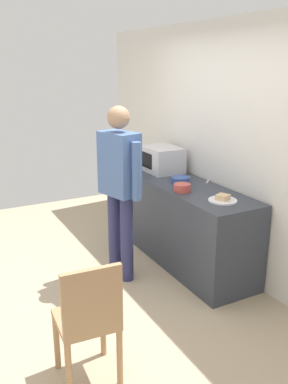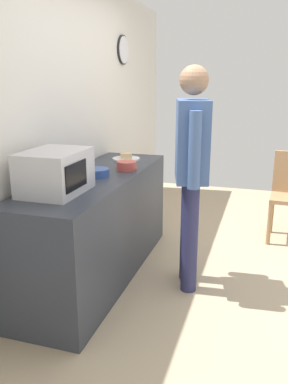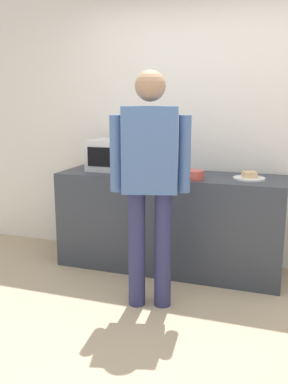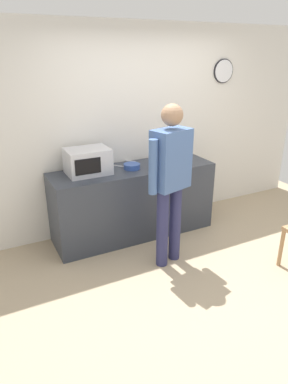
% 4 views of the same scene
% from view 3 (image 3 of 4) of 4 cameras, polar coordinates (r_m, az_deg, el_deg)
% --- Properties ---
extents(ground_plane, '(6.00, 6.00, 0.00)m').
position_cam_3_polar(ground_plane, '(2.99, 2.46, -19.31)').
color(ground_plane, tan).
extents(back_wall, '(5.40, 0.13, 2.60)m').
position_cam_3_polar(back_wall, '(4.12, 9.06, 8.48)').
color(back_wall, silver).
rests_on(back_wall, ground_plane).
extents(kitchen_counter, '(2.07, 0.62, 0.91)m').
position_cam_3_polar(kitchen_counter, '(3.96, 3.44, -4.05)').
color(kitchen_counter, '#333842').
rests_on(kitchen_counter, ground_plane).
extents(microwave, '(0.50, 0.39, 0.30)m').
position_cam_3_polar(microwave, '(4.07, -3.82, 5.07)').
color(microwave, silver).
rests_on(microwave, kitchen_counter).
extents(sandwich_plate, '(0.27, 0.27, 0.07)m').
position_cam_3_polar(sandwich_plate, '(3.73, 14.13, 2.00)').
color(sandwich_plate, white).
rests_on(sandwich_plate, kitchen_counter).
extents(salad_bowl, '(0.20, 0.20, 0.06)m').
position_cam_3_polar(salad_bowl, '(3.84, 3.14, 2.86)').
color(salad_bowl, '#33519E').
rests_on(salad_bowl, kitchen_counter).
extents(cereal_bowl, '(0.18, 0.18, 0.08)m').
position_cam_3_polar(cereal_bowl, '(3.62, 6.80, 2.33)').
color(cereal_bowl, '#C64C42').
rests_on(cereal_bowl, kitchen_counter).
extents(fork_utensil, '(0.13, 0.14, 0.01)m').
position_cam_3_polar(fork_utensil, '(4.11, 5.69, 3.05)').
color(fork_utensil, silver).
rests_on(fork_utensil, kitchen_counter).
extents(spoon_utensil, '(0.12, 0.14, 0.01)m').
position_cam_3_polar(spoon_utensil, '(4.03, 2.37, 2.90)').
color(spoon_utensil, silver).
rests_on(spoon_utensil, kitchen_counter).
extents(person_standing, '(0.57, 0.34, 1.78)m').
position_cam_3_polar(person_standing, '(3.08, 0.82, 2.58)').
color(person_standing, navy).
rests_on(person_standing, ground_plane).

